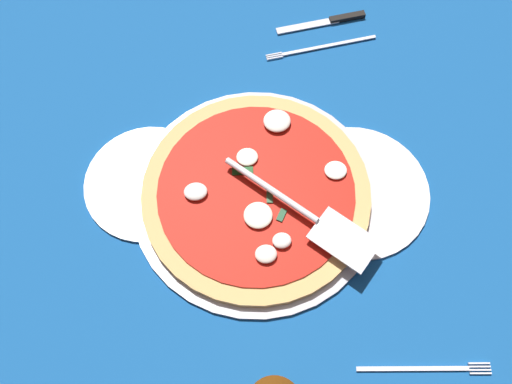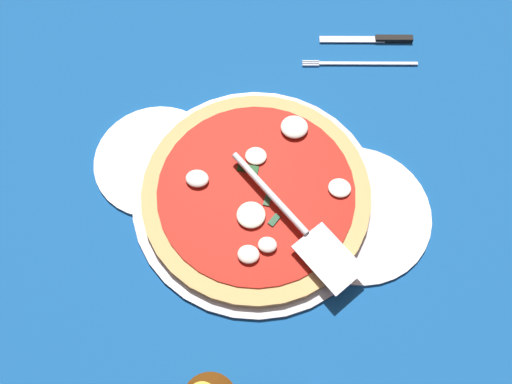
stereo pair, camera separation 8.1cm
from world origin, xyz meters
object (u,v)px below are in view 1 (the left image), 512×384
object	(u,v)px
pizza_server	(307,214)
place_setting_near	(325,35)
pizza	(256,192)
dinner_plate_left	(356,191)
dinner_plate_right	(148,183)

from	to	relation	value
pizza_server	place_setting_near	bearing A→B (deg)	118.76
pizza	pizza_server	world-z (taller)	pizza_server
place_setting_near	dinner_plate_left	bearing A→B (deg)	82.04
dinner_plate_left	pizza_server	size ratio (longest dim) A/B	1.04
dinner_plate_left	place_setting_near	world-z (taller)	place_setting_near
dinner_plate_right	dinner_plate_left	bearing A→B (deg)	173.57
dinner_plate_left	place_setting_near	distance (cm)	32.16
place_setting_near	pizza_server	bearing A→B (deg)	68.46
dinner_plate_left	place_setting_near	size ratio (longest dim) A/B	1.04
dinner_plate_right	pizza	size ratio (longest dim) A/B	0.57
dinner_plate_right	place_setting_near	xyz separation A→B (cm)	(-32.17, -28.41, -0.15)
dinner_plate_left	pizza_server	distance (cm)	10.82
dinner_plate_left	pizza_server	bearing A→B (deg)	29.67
pizza	pizza_server	bearing A→B (deg)	143.76
dinner_plate_right	pizza_server	xyz separation A→B (cm)	(-24.38, 8.73, 3.93)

